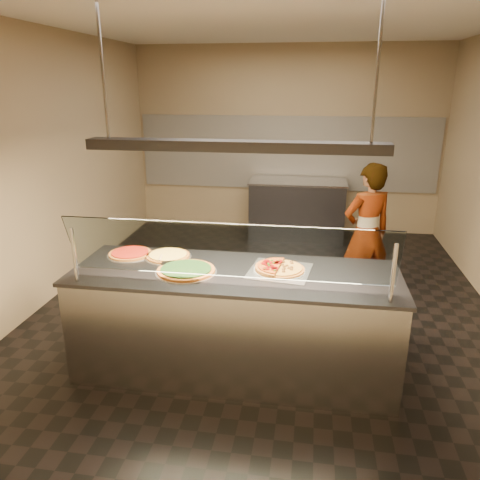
% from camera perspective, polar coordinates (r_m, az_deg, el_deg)
% --- Properties ---
extents(ground, '(5.00, 6.00, 0.02)m').
position_cam_1_polar(ground, '(5.44, 3.20, -7.74)').
color(ground, black).
rests_on(ground, ground).
extents(ceiling, '(5.00, 6.00, 0.02)m').
position_cam_1_polar(ceiling, '(4.92, 3.90, 25.67)').
color(ceiling, silver).
rests_on(ceiling, wall_back).
extents(wall_back, '(5.00, 0.02, 3.00)m').
position_cam_1_polar(wall_back, '(7.93, 5.68, 11.97)').
color(wall_back, '#9C8865').
rests_on(wall_back, ground).
extents(wall_front, '(5.00, 0.02, 3.00)m').
position_cam_1_polar(wall_front, '(2.11, -4.55, -6.75)').
color(wall_front, '#9C8865').
rests_on(wall_front, ground).
extents(wall_left, '(0.02, 6.00, 3.00)m').
position_cam_1_polar(wall_left, '(5.76, -22.45, 8.20)').
color(wall_left, '#9C8865').
rests_on(wall_left, ground).
extents(tile_band, '(4.90, 0.02, 1.20)m').
position_cam_1_polar(tile_band, '(7.93, 5.62, 10.51)').
color(tile_band, silver).
rests_on(tile_band, wall_back).
extents(serving_counter, '(2.70, 0.94, 0.93)m').
position_cam_1_polar(serving_counter, '(4.06, -0.61, -9.90)').
color(serving_counter, '#B7B7BC').
rests_on(serving_counter, ground).
extents(sneeze_guard, '(2.46, 0.18, 0.54)m').
position_cam_1_polar(sneeze_guard, '(3.43, -1.60, -1.41)').
color(sneeze_guard, '#B7B7BC').
rests_on(sneeze_guard, serving_counter).
extents(perforated_tray, '(0.55, 0.55, 0.01)m').
position_cam_1_polar(perforated_tray, '(3.87, 4.84, -3.69)').
color(perforated_tray, silver).
rests_on(perforated_tray, serving_counter).
extents(half_pizza_pepperoni, '(0.25, 0.43, 0.05)m').
position_cam_1_polar(half_pizza_pepperoni, '(3.87, 3.43, -3.23)').
color(half_pizza_pepperoni, brown).
rests_on(half_pizza_pepperoni, perforated_tray).
extents(half_pizza_sausage, '(0.25, 0.43, 0.04)m').
position_cam_1_polar(half_pizza_sausage, '(3.86, 6.26, -3.47)').
color(half_pizza_sausage, brown).
rests_on(half_pizza_sausage, perforated_tray).
extents(pizza_spinach, '(0.51, 0.51, 0.03)m').
position_cam_1_polar(pizza_spinach, '(3.86, -6.59, -3.66)').
color(pizza_spinach, silver).
rests_on(pizza_spinach, serving_counter).
extents(pizza_cheese, '(0.41, 0.41, 0.03)m').
position_cam_1_polar(pizza_cheese, '(4.21, -8.75, -1.86)').
color(pizza_cheese, silver).
rests_on(pizza_cheese, serving_counter).
extents(pizza_tomato, '(0.41, 0.41, 0.03)m').
position_cam_1_polar(pizza_tomato, '(4.33, -13.23, -1.57)').
color(pizza_tomato, silver).
rests_on(pizza_tomato, serving_counter).
extents(pizza_spatula, '(0.21, 0.23, 0.02)m').
position_cam_1_polar(pizza_spatula, '(4.07, -9.23, -2.39)').
color(pizza_spatula, '#B7B7BC').
rests_on(pizza_spatula, pizza_spinach).
extents(prep_table, '(1.53, 0.74, 0.93)m').
position_cam_1_polar(prep_table, '(7.66, 6.96, 3.81)').
color(prep_table, '#38383D').
rests_on(prep_table, ground).
extents(worker, '(0.69, 0.60, 1.60)m').
position_cam_1_polar(worker, '(5.44, 15.16, 0.77)').
color(worker, '#383343').
rests_on(worker, ground).
extents(heat_lamp_housing, '(2.30, 0.18, 0.08)m').
position_cam_1_polar(heat_lamp_housing, '(3.59, -0.70, 11.39)').
color(heat_lamp_housing, '#38383D').
rests_on(heat_lamp_housing, ceiling).
extents(lamp_rod_left, '(0.02, 0.02, 1.01)m').
position_cam_1_polar(lamp_rod_left, '(3.86, -16.42, 19.29)').
color(lamp_rod_left, '#B7B7BC').
rests_on(lamp_rod_left, ceiling).
extents(lamp_rod_right, '(0.02, 0.02, 1.01)m').
position_cam_1_polar(lamp_rod_right, '(3.54, 16.44, 19.42)').
color(lamp_rod_right, '#B7B7BC').
rests_on(lamp_rod_right, ceiling).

